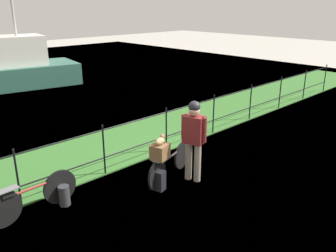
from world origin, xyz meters
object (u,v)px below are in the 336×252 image
at_px(terrier_dog, 161,140).
at_px(bicycle_parked, 32,197).
at_px(bicycle_main, 170,164).
at_px(mooring_bollard, 64,196).
at_px(backpack_on_paving, 158,180).
at_px(cyclist_person, 194,134).
at_px(wooden_crate, 160,151).
at_px(moored_boat_near, 21,68).

relative_size(terrier_dog, bicycle_parked, 0.19).
bearing_deg(bicycle_parked, bicycle_main, -14.32).
xyz_separation_m(bicycle_main, bicycle_parked, (-2.62, 0.67, 0.02)).
distance_m(terrier_dog, mooring_bollard, 2.02).
height_order(backpack_on_paving, mooring_bollard, backpack_on_paving).
relative_size(cyclist_person, bicycle_parked, 1.01).
xyz_separation_m(bicycle_main, terrier_dog, (-0.35, -0.11, 0.65)).
xyz_separation_m(wooden_crate, moored_boat_near, (1.79, 10.89, 0.03)).
bearing_deg(moored_boat_near, mooring_bollard, -108.94).
bearing_deg(bicycle_main, backpack_on_paving, -160.46).
height_order(cyclist_person, bicycle_parked, cyclist_person).
height_order(backpack_on_paving, bicycle_parked, bicycle_parked).
xyz_separation_m(terrier_dog, backpack_on_paving, (-0.15, -0.07, -0.77)).
distance_m(wooden_crate, terrier_dog, 0.22).
distance_m(terrier_dog, cyclist_person, 0.70).
bearing_deg(cyclist_person, backpack_on_paving, 165.45).
distance_m(mooring_bollard, moored_boat_near, 10.81).
distance_m(bicycle_main, mooring_bollard, 2.16).
relative_size(mooring_bollard, bicycle_parked, 0.23).
bearing_deg(cyclist_person, wooden_crate, 158.21).
xyz_separation_m(wooden_crate, bicycle_parked, (-2.25, 0.78, -0.41)).
xyz_separation_m(backpack_on_paving, bicycle_parked, (-2.13, 0.84, 0.14)).
xyz_separation_m(cyclist_person, moored_boat_near, (1.12, 11.16, -0.22)).
bearing_deg(wooden_crate, terrier_dog, 17.07).
height_order(terrier_dog, bicycle_parked, terrier_dog).
xyz_separation_m(bicycle_main, cyclist_person, (0.30, -0.38, 0.68)).
height_order(cyclist_person, mooring_bollard, cyclist_person).
height_order(wooden_crate, mooring_bollard, wooden_crate).
bearing_deg(mooring_bollard, terrier_dog, -21.25).
xyz_separation_m(mooring_bollard, bicycle_parked, (-0.54, 0.10, 0.15)).
bearing_deg(mooring_bollard, cyclist_person, -21.74).
bearing_deg(wooden_crate, backpack_on_paving, -153.50).
distance_m(bicycle_main, terrier_dog, 0.74).
relative_size(bicycle_main, moored_boat_near, 0.32).
bearing_deg(bicycle_main, wooden_crate, -162.93).
bearing_deg(terrier_dog, mooring_bollard, 158.75).
height_order(wooden_crate, cyclist_person, cyclist_person).
height_order(cyclist_person, backpack_on_paving, cyclist_person).
bearing_deg(cyclist_person, terrier_dog, 156.93).
xyz_separation_m(bicycle_parked, moored_boat_near, (4.04, 10.11, 0.44)).
distance_m(cyclist_person, backpack_on_paving, 1.14).
bearing_deg(backpack_on_paving, wooden_crate, -78.93).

